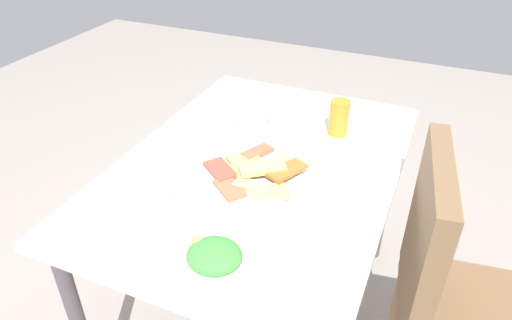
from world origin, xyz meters
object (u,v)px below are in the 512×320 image
dining_table (259,184)px  fork (158,208)px  paper_napkin (164,211)px  spoon (169,212)px  pide_platter (252,173)px  salad_plate_rice (214,257)px  dining_chair (455,295)px  salad_plate_greens (253,113)px  soda_can (339,118)px

dining_table → fork: 0.36m
paper_napkin → spoon: (0.00, 0.02, 0.00)m
pide_platter → salad_plate_rice: (0.35, 0.06, 0.00)m
fork → spoon: 0.04m
salad_plate_rice → paper_napkin: salad_plate_rice is taller
dining_chair → fork: (0.20, -0.77, 0.19)m
salad_plate_greens → dining_table: bearing=27.4°
pide_platter → spoon: pide_platter is taller
spoon → pide_platter: bearing=139.4°
fork → spoon: same height
pide_platter → salad_plate_greens: salad_plate_greens is taller
soda_can → fork: (0.59, -0.33, -0.06)m
pide_platter → salad_plate_greens: 0.37m
salad_plate_greens → fork: size_ratio=1.22×
pide_platter → paper_napkin: (0.24, -0.15, -0.01)m
salad_plate_rice → paper_napkin: 0.24m
dining_table → dining_chair: size_ratio=1.24×
paper_napkin → dining_chair: bearing=104.6°
dining_chair → spoon: size_ratio=4.98×
dining_chair → spoon: bearing=-75.0°
pide_platter → fork: pide_platter is taller
spoon → salad_plate_greens: bearing=169.6°
dining_table → spoon: spoon is taller
dining_table → paper_napkin: (0.32, -0.14, 0.08)m
pide_platter → dining_table: bearing=-172.2°
paper_napkin → pide_platter: bearing=148.0°
soda_can → spoon: (0.59, -0.29, -0.06)m
dining_table → pide_platter: size_ratio=3.65×
dining_table → soda_can: (-0.27, 0.17, 0.14)m
spoon → paper_napkin: bearing=-101.8°
dining_table → soda_can: soda_can is taller
dining_table → salad_plate_greens: bearing=-152.6°
dining_table → salad_plate_rice: 0.44m
dining_table → paper_napkin: size_ratio=8.78×
dining_chair → fork: bearing=-75.7°
salad_plate_greens → spoon: (0.57, 0.01, -0.01)m
salad_plate_greens → paper_napkin: (0.57, -0.00, -0.02)m
salad_plate_greens → spoon: salad_plate_greens is taller
dining_chair → salad_plate_rice: 0.66m
soda_can → paper_napkin: soda_can is taller
dining_chair → fork: dining_chair is taller
dining_table → spoon: 0.35m
dining_table → dining_chair: 0.63m
dining_chair → fork: size_ratio=5.29×
paper_napkin → fork: 0.02m
dining_table → soda_can: 0.35m
salad_plate_greens → salad_plate_rice: size_ratio=0.98×
salad_plate_rice → dining_table: bearing=-170.6°
salad_plate_greens → fork: (0.57, -0.02, -0.01)m
dining_chair → soda_can: 0.64m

